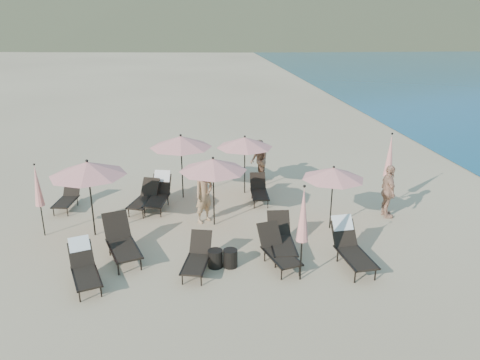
{
  "coord_description": "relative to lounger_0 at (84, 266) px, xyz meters",
  "views": [
    {
      "loc": [
        -1.77,
        -11.04,
        6.29
      ],
      "look_at": [
        -0.14,
        3.5,
        1.1
      ],
      "focal_mm": 35.0,
      "sensor_mm": 36.0,
      "label": 1
    }
  ],
  "objects": [
    {
      "name": "lounger_1",
      "position": [
        0.76,
        1.18,
        0.02
      ],
      "size": [
        1.27,
        1.98,
        1.06
      ],
      "rotation": [
        0.0,
        0.0,
        0.33
      ],
      "color": "black",
      "rests_on": "ground"
    },
    {
      "name": "umbrella_open_3",
      "position": [
        2.4,
        5.51,
        1.62
      ],
      "size": [
        2.2,
        2.2,
        2.36
      ],
      "color": "black",
      "rests_on": "ground"
    },
    {
      "name": "lounger_9",
      "position": [
        5.09,
        4.88,
        -0.07
      ],
      "size": [
        0.64,
        1.52,
        0.86
      ],
      "rotation": [
        0.0,
        0.0,
        -0.05
      ],
      "color": "black",
      "rests_on": "ground"
    },
    {
      "name": "beachgoer_a",
      "position": [
        3.09,
        3.33,
        0.44
      ],
      "size": [
        0.8,
        0.76,
        1.83
      ],
      "primitive_type": "imported",
      "rotation": [
        0.0,
        0.0,
        0.67
      ],
      "color": "#A7815B",
      "rests_on": "ground"
    },
    {
      "name": "side_table_1",
      "position": [
        3.65,
        0.38,
        -0.23
      ],
      "size": [
        0.38,
        0.38,
        0.48
      ],
      "primitive_type": "cylinder",
      "color": "black",
      "rests_on": "ground"
    },
    {
      "name": "umbrella_closed_1",
      "position": [
        9.33,
        3.84,
        1.36
      ],
      "size": [
        0.31,
        0.31,
        2.63
      ],
      "color": "black",
      "rests_on": "ground"
    },
    {
      "name": "umbrella_closed_2",
      "position": [
        -1.75,
        2.84,
        1.11
      ],
      "size": [
        0.27,
        0.27,
        2.28
      ],
      "color": "black",
      "rests_on": "ground"
    },
    {
      "name": "lounger_7",
      "position": [
        1.11,
        4.54,
        -0.05
      ],
      "size": [
        1.09,
        1.7,
        0.92
      ],
      "rotation": [
        0.0,
        0.0,
        -0.33
      ],
      "color": "black",
      "rests_on": "ground"
    },
    {
      "name": "umbrella_open_2",
      "position": [
        6.94,
        2.38,
        1.33
      ],
      "size": [
        1.9,
        1.9,
        2.04
      ],
      "color": "black",
      "rests_on": "ground"
    },
    {
      "name": "lounger_8",
      "position": [
        1.58,
        4.74,
        0.05
      ],
      "size": [
        0.97,
        1.86,
        1.1
      ],
      "rotation": [
        0.0,
        0.0,
        -0.19
      ],
      "color": "black",
      "rests_on": "ground"
    },
    {
      "name": "beachgoer_b",
      "position": [
        5.4,
        7.0,
        0.36
      ],
      "size": [
        0.77,
        0.91,
        1.67
      ],
      "primitive_type": "imported",
      "rotation": [
        0.0,
        0.0,
        -1.39
      ],
      "color": "#8F644A",
      "rests_on": "ground"
    },
    {
      "name": "lounger_3",
      "position": [
        5.12,
        0.97,
        -0.02
      ],
      "size": [
        0.73,
        1.73,
        0.98
      ],
      "rotation": [
        0.0,
        0.0,
        -0.05
      ],
      "color": "black",
      "rests_on": "ground"
    },
    {
      "name": "lounger_6",
      "position": [
        -1.52,
        4.95,
        -0.08
      ],
      "size": [
        0.77,
        1.54,
        0.85
      ],
      "rotation": [
        0.0,
        0.0,
        -0.14
      ],
      "color": "black",
      "rests_on": "ground"
    },
    {
      "name": "lounger_0",
      "position": [
        0.0,
        0.0,
        0.0
      ],
      "size": [
        1.06,
        1.69,
        0.99
      ],
      "rotation": [
        0.0,
        0.0,
        0.33
      ],
      "color": "black",
      "rests_on": "ground"
    },
    {
      "name": "lounger_2",
      "position": [
        2.78,
        0.27,
        -0.07
      ],
      "size": [
        0.9,
        1.59,
        0.87
      ],
      "rotation": [
        0.0,
        0.0,
        -0.23
      ],
      "color": "black",
      "rests_on": "ground"
    },
    {
      "name": "umbrella_closed_0",
      "position": [
        5.33,
        -0.45,
        1.29
      ],
      "size": [
        0.3,
        0.3,
        2.53
      ],
      "color": "black",
      "rests_on": "ground"
    },
    {
      "name": "beachgoer_c",
      "position": [
        9.03,
        3.03,
        0.41
      ],
      "size": [
        0.51,
        1.07,
        1.77
      ],
      "primitive_type": "imported",
      "rotation": [
        0.0,
        0.0,
        1.49
      ],
      "color": "tan",
      "rests_on": "ground"
    },
    {
      "name": "side_table_0",
      "position": [
        3.26,
        0.41,
        -0.23
      ],
      "size": [
        0.39,
        0.39,
        0.48
      ],
      "primitive_type": "cylinder",
      "color": "black",
      "rests_on": "ground"
    },
    {
      "name": "lounger_5",
      "position": [
        6.82,
        0.18,
        0.06
      ],
      "size": [
        0.83,
        1.85,
        1.12
      ],
      "rotation": [
        0.0,
        0.0,
        0.1
      ],
      "color": "black",
      "rests_on": "ground"
    },
    {
      "name": "umbrella_open_0",
      "position": [
        -0.24,
        2.7,
        1.63
      ],
      "size": [
        2.22,
        2.22,
        2.39
      ],
      "color": "black",
      "rests_on": "ground"
    },
    {
      "name": "lounger_4",
      "position": [
        4.91,
        0.38,
        -0.04
      ],
      "size": [
        1.02,
        1.73,
        0.94
      ],
      "rotation": [
        0.0,
        0.0,
        0.26
      ],
      "color": "black",
      "rests_on": "ground"
    },
    {
      "name": "umbrella_open_4",
      "position": [
        4.68,
        5.73,
        1.47
      ],
      "size": [
        2.04,
        2.04,
        2.2
      ],
      "color": "black",
      "rests_on": "ground"
    },
    {
      "name": "umbrella_open_1",
      "position": [
        3.38,
        3.04,
        1.51
      ],
      "size": [
        2.09,
        2.09,
        2.25
      ],
      "color": "black",
      "rests_on": "ground"
    },
    {
      "name": "ground",
      "position": [
        4.46,
        0.57,
        -0.47
      ],
      "size": [
        800.0,
        800.0,
        0.0
      ],
      "primitive_type": "plane",
      "color": "#D6BA8C",
      "rests_on": "ground"
    }
  ]
}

